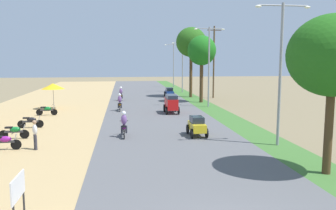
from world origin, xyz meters
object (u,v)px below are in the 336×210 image
(parked_motorbike_third, at_px, (14,131))
(parked_motorbike_fourth, at_px, (31,121))
(pedestrian_on_shoulder, at_px, (35,133))
(streetlamp_farthest, at_px, (174,62))
(car_van_red, at_px, (171,103))
(motorbike_ahead_third, at_px, (121,94))
(streetlamp_near, at_px, (281,65))
(parked_motorbike_second, at_px, (4,141))
(parked_motorbike_fifth, at_px, (47,110))
(car_hatchback_yellow, at_px, (197,125))
(vendor_umbrella, at_px, (53,86))
(median_tree_third, at_px, (191,43))
(motorbike_foreground_rider, at_px, (124,125))
(utility_pole_near, at_px, (214,61))
(streetlamp_mid, at_px, (209,61))
(street_signboard, at_px, (18,191))
(median_tree_second, at_px, (202,51))
(streetlamp_far, at_px, (182,63))
(motorbike_ahead_second, at_px, (120,103))
(median_tree_nearest, at_px, (333,56))
(car_sedan_blue, at_px, (169,92))

(parked_motorbike_third, height_order, parked_motorbike_fourth, same)
(pedestrian_on_shoulder, height_order, streetlamp_farthest, streetlamp_farthest)
(car_van_red, height_order, motorbike_ahead_third, car_van_red)
(streetlamp_near, bearing_deg, parked_motorbike_second, 176.88)
(parked_motorbike_fifth, bearing_deg, car_hatchback_yellow, -40.84)
(vendor_umbrella, bearing_deg, median_tree_third, 30.12)
(parked_motorbike_fifth, distance_m, motorbike_foreground_rider, 11.57)
(parked_motorbike_third, bearing_deg, car_hatchback_yellow, -3.00)
(streetlamp_farthest, relative_size, utility_pole_near, 0.83)
(streetlamp_mid, height_order, motorbike_foreground_rider, streetlamp_mid)
(parked_motorbike_second, xyz_separation_m, streetlamp_farthest, (15.06, 40.48, 3.86))
(street_signboard, bearing_deg, median_tree_second, 67.22)
(vendor_umbrella, distance_m, median_tree_third, 18.47)
(motorbike_foreground_rider, bearing_deg, utility_pole_near, 62.20)
(parked_motorbike_third, distance_m, motorbike_foreground_rider, 6.69)
(streetlamp_far, height_order, motorbike_ahead_second, streetlamp_far)
(streetlamp_mid, xyz_separation_m, utility_pole_near, (2.74, 8.48, 0.02))
(pedestrian_on_shoulder, bearing_deg, parked_motorbike_fifth, 98.90)
(vendor_umbrella, relative_size, streetlamp_far, 0.34)
(street_signboard, relative_size, motorbike_foreground_rider, 0.83)
(parked_motorbike_fifth, distance_m, street_signboard, 21.11)
(median_tree_third, xyz_separation_m, car_hatchback_yellow, (-4.03, -22.66, -6.27))
(parked_motorbike_second, distance_m, streetlamp_far, 35.00)
(median_tree_nearest, bearing_deg, car_sedan_blue, 94.89)
(motorbike_foreground_rider, bearing_deg, streetlamp_near, -19.94)
(street_signboard, relative_size, median_tree_third, 0.17)
(streetlamp_near, distance_m, streetlamp_far, 32.19)
(parked_motorbike_fourth, height_order, streetlamp_mid, streetlamp_mid)
(streetlamp_mid, distance_m, car_van_red, 6.89)
(parked_motorbike_fourth, relative_size, vendor_umbrella, 0.71)
(car_van_red, bearing_deg, median_tree_third, 71.64)
(streetlamp_near, bearing_deg, streetlamp_mid, 90.00)
(utility_pole_near, bearing_deg, parked_motorbike_fifth, -146.02)
(car_hatchback_yellow, bearing_deg, parked_motorbike_third, 177.00)
(parked_motorbike_second, relative_size, median_tree_nearest, 0.27)
(streetlamp_near, bearing_deg, median_tree_third, 90.07)
(parked_motorbike_fourth, bearing_deg, pedestrian_on_shoulder, -73.95)
(vendor_umbrella, relative_size, motorbike_ahead_third, 1.40)
(pedestrian_on_shoulder, bearing_deg, streetlamp_far, 66.90)
(parked_motorbike_second, xyz_separation_m, car_van_red, (10.67, 11.63, 0.47))
(parked_motorbike_second, xyz_separation_m, utility_pole_near, (17.80, 23.95, 4.15))
(vendor_umbrella, bearing_deg, motorbike_foreground_rider, -63.16)
(median_tree_third, xyz_separation_m, car_van_red, (-4.36, -13.13, -5.99))
(parked_motorbike_second, distance_m, utility_pole_near, 30.13)
(streetlamp_near, xyz_separation_m, motorbike_foreground_rider, (-8.66, 3.14, -3.75))
(car_hatchback_yellow, bearing_deg, parked_motorbike_fourth, 159.93)
(vendor_umbrella, relative_size, median_tree_third, 0.28)
(vendor_umbrella, bearing_deg, street_signboard, -81.48)
(streetlamp_mid, height_order, car_sedan_blue, streetlamp_mid)
(motorbike_foreground_rider, height_order, motorbike_ahead_second, same)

